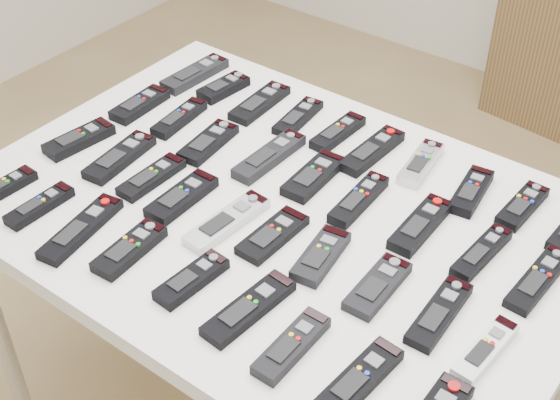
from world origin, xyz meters
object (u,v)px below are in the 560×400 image
Objects in this scene: remote_36 at (359,380)px; remote_24 at (273,235)px; remote_5 at (372,151)px; remote_2 at (260,103)px; remote_17 at (482,253)px; remote_21 at (152,177)px; remote_14 at (314,176)px; remote_10 at (140,104)px; remote_16 at (420,225)px; remote_30 at (40,206)px; remote_4 at (338,132)px; remote_34 at (249,308)px; remote_1 at (223,88)px; table at (280,229)px; remote_22 at (182,197)px; remote_3 at (298,117)px; remote_18 at (538,279)px; remote_8 at (522,206)px; remote_33 at (192,279)px; remote_12 at (208,142)px; remote_28 at (485,350)px; remote_29 at (4,187)px; remote_23 at (227,221)px; remote_20 at (120,157)px; remote_31 at (81,229)px; remote_7 at (471,191)px; remote_6 at (421,164)px; remote_13 at (269,156)px; remote_11 at (179,118)px; remote_15 at (359,200)px; remote_32 at (130,249)px; remote_0 at (195,74)px; remote_35 at (292,346)px.

remote_24 is at bearing 153.46° from remote_36.
remote_5 is 0.63m from remote_36.
remote_36 reaches higher than remote_2.
remote_17 and remote_36 have the same top height.
remote_14 is at bearing 38.17° from remote_21.
remote_16 is at bearing -0.76° from remote_10.
remote_30 is (-0.78, -0.41, 0.00)m from remote_17.
remote_4 reaches higher than remote_34.
remote_1 and remote_10 have the same top height.
table is 0.21m from remote_22.
remote_34 is at bearing -67.65° from remote_3.
remote_24 is (-0.46, -0.20, 0.00)m from remote_18.
remote_16 is at bearing -124.85° from remote_8.
remote_33 is at bearing -122.61° from remote_8.
remote_12 is 0.78m from remote_28.
remote_24 is at bearing -73.11° from remote_4.
remote_3 is at bearing 137.74° from remote_36.
remote_17 is at bearing 28.06° from remote_29.
remote_23 is (0.22, -0.01, 0.00)m from remote_21.
remote_12 is 0.40m from remote_30.
remote_20 is (-0.89, -0.19, 0.00)m from remote_18.
remote_20 is at bearing 109.33° from remote_31.
remote_30 is at bearing -124.77° from remote_5.
remote_1 reaches higher than remote_12.
remote_7 is at bearing 13.57° from remote_12.
remote_14 is at bearing -70.73° from remote_4.
table is at bearing 30.65° from remote_22.
remote_23 is at bearing 26.83° from remote_29.
remote_6 is at bearing 66.19° from remote_23.
remote_13 is 0.62m from remote_18.
remote_11 and remote_20 have the same top height.
remote_4 is 0.58m from remote_18.
remote_10 and remote_13 have the same top height.
remote_15 is at bearing 37.46° from remote_31.
remote_23 is at bearing 32.82° from remote_31.
remote_14 is at bearing 51.08° from remote_22.
remote_32 reaches higher than table.
remote_33 is (0.38, -0.19, 0.00)m from remote_20.
remote_17 is at bearing -8.22° from remote_0.
remote_17 is 0.67m from remote_32.
remote_28 is 0.96× the size of remote_35.
remote_0 is at bearing 116.47° from remote_11.
remote_12 is (-0.42, -0.22, -0.00)m from remote_6.
remote_34 and remote_36 have the same top height.
remote_13 is at bearing 135.28° from table.
remote_30 is 0.75m from remote_36.
remote_16 is at bearing 39.34° from remote_23.
remote_12 is 0.92× the size of remote_36.
remote_0 reaches higher than remote_23.
remote_14 is (-0.29, -0.15, -0.00)m from remote_7.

